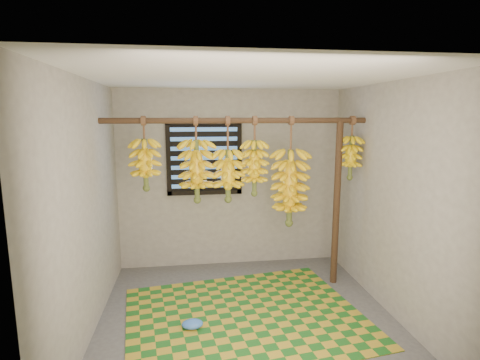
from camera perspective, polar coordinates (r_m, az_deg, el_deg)
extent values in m
cube|color=#4B4B4B|center=(4.10, 1.14, -20.40)|extent=(3.00, 3.00, 0.01)
cube|color=silver|center=(3.56, 1.27, 15.44)|extent=(3.00, 3.00, 0.01)
cube|color=gray|center=(5.10, -1.49, 0.14)|extent=(3.00, 0.01, 2.40)
cube|color=gray|center=(3.72, -22.42, -4.25)|extent=(0.01, 3.00, 2.40)
cube|color=gray|center=(4.15, 22.20, -2.83)|extent=(0.01, 3.00, 2.40)
cube|color=black|center=(5.01, -5.46, 3.38)|extent=(1.00, 0.04, 1.00)
cylinder|color=#482F1D|center=(4.23, -0.29, 9.05)|extent=(3.00, 0.06, 0.06)
cylinder|color=#482F1D|center=(4.67, 14.50, -3.58)|extent=(0.08, 0.08, 2.00)
cube|color=#1C5E1B|center=(4.12, 0.79, -20.01)|extent=(2.62, 2.21, 0.01)
ellipsoid|color=blue|center=(3.93, -7.27, -20.94)|extent=(0.21, 0.15, 0.09)
cylinder|color=brown|center=(4.22, -14.44, 7.43)|extent=(0.02, 0.02, 0.25)
cylinder|color=#4C5923|center=(4.25, -14.23, 2.55)|extent=(0.06, 0.06, 0.53)
cylinder|color=brown|center=(4.20, -6.74, 7.54)|extent=(0.02, 0.02, 0.27)
cylinder|color=#4C5923|center=(4.24, -6.62, 1.61)|extent=(0.06, 0.06, 0.67)
cylinder|color=brown|center=(4.22, -1.88, 6.85)|extent=(0.02, 0.02, 0.38)
cylinder|color=#4C5923|center=(4.27, -1.85, 0.95)|extent=(0.06, 0.06, 0.56)
cylinder|color=brown|center=(4.27, 2.25, 7.58)|extent=(0.02, 0.02, 0.28)
cylinder|color=#4C5923|center=(4.30, 2.21, 2.11)|extent=(0.05, 0.05, 0.60)
cylinder|color=brown|center=(4.36, 7.78, 6.78)|extent=(0.02, 0.02, 0.40)
cylinder|color=#4C5923|center=(4.43, 7.60, -0.93)|extent=(0.07, 0.07, 0.86)
cylinder|color=brown|center=(4.61, 16.72, 7.59)|extent=(0.02, 0.02, 0.24)
cylinder|color=#4C5923|center=(4.64, 16.52, 3.53)|extent=(0.05, 0.05, 0.48)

